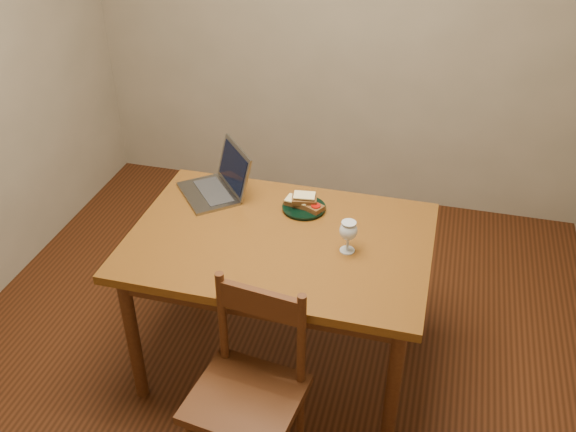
% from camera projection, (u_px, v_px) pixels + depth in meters
% --- Properties ---
extents(floor, '(3.20, 3.20, 0.02)m').
position_uv_depth(floor, '(271.00, 352.00, 3.24)').
color(floor, black).
rests_on(floor, ground).
extents(back_wall, '(3.20, 0.02, 2.60)m').
position_uv_depth(back_wall, '(343.00, 3.00, 3.81)').
color(back_wall, gray).
rests_on(back_wall, floor).
extents(table, '(1.30, 0.90, 0.74)m').
position_uv_depth(table, '(280.00, 253.00, 2.82)').
color(table, '#47270B').
rests_on(table, floor).
extents(chair, '(0.45, 0.44, 0.44)m').
position_uv_depth(chair, '(248.00, 384.00, 2.43)').
color(chair, '#3A1B0C').
rests_on(chair, floor).
extents(plate, '(0.20, 0.20, 0.02)m').
position_uv_depth(plate, '(304.00, 208.00, 2.95)').
color(plate, black).
rests_on(plate, table).
extents(sandwich_cheese, '(0.12, 0.09, 0.03)m').
position_uv_depth(sandwich_cheese, '(297.00, 201.00, 2.95)').
color(sandwich_cheese, '#381E0C').
rests_on(sandwich_cheese, plate).
extents(sandwich_tomato, '(0.13, 0.11, 0.03)m').
position_uv_depth(sandwich_tomato, '(312.00, 206.00, 2.92)').
color(sandwich_tomato, '#381E0C').
rests_on(sandwich_tomato, plate).
extents(sandwich_top, '(0.12, 0.09, 0.03)m').
position_uv_depth(sandwich_top, '(304.00, 198.00, 2.93)').
color(sandwich_top, '#381E0C').
rests_on(sandwich_top, plate).
extents(milk_glass, '(0.08, 0.08, 0.15)m').
position_uv_depth(milk_glass, '(348.00, 237.00, 2.65)').
color(milk_glass, white).
rests_on(milk_glass, table).
extents(laptop, '(0.41, 0.42, 0.22)m').
position_uv_depth(laptop, '(220.00, 181.00, 3.06)').
color(laptop, slate).
rests_on(laptop, table).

